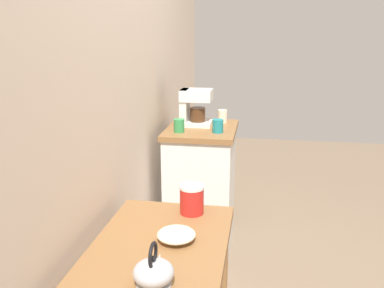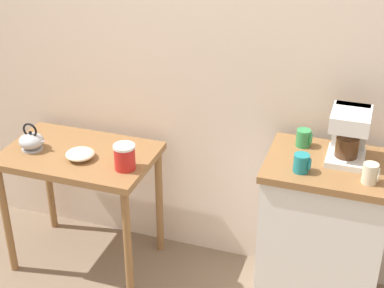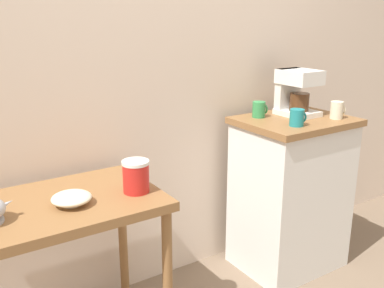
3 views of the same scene
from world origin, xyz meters
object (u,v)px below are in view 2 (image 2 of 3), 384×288
at_px(teakettle, 32,141).
at_px(canister_enamel, 125,157).
at_px(bowl_stoneware, 80,154).
at_px(mug_small_cream, 371,173).
at_px(coffee_maker, 349,132).
at_px(mug_dark_teal, 302,163).
at_px(mug_tall_green, 304,138).

xyz_separation_m(teakettle, canister_enamel, (0.58, -0.03, 0.02)).
height_order(bowl_stoneware, canister_enamel, canister_enamel).
height_order(bowl_stoneware, teakettle, teakettle).
bearing_deg(mug_small_cream, canister_enamel, 178.96).
bearing_deg(teakettle, coffee_maker, 4.93).
xyz_separation_m(mug_dark_teal, mug_small_cream, (0.31, -0.00, 0.00)).
bearing_deg(teakettle, canister_enamel, -3.02).
xyz_separation_m(canister_enamel, mug_small_cream, (1.23, -0.02, 0.15)).
relative_size(mug_dark_teal, mug_small_cream, 0.93).
distance_m(teakettle, coffee_maker, 1.71).
height_order(coffee_maker, mug_small_cream, coffee_maker).
relative_size(teakettle, mug_tall_green, 1.91).
relative_size(bowl_stoneware, coffee_maker, 0.61).
xyz_separation_m(teakettle, mug_small_cream, (1.81, -0.05, 0.16)).
relative_size(bowl_stoneware, mug_small_cream, 1.64).
distance_m(teakettle, mug_dark_teal, 1.51).
bearing_deg(teakettle, mug_tall_green, 8.00).
distance_m(mug_dark_teal, mug_tall_green, 0.26).
bearing_deg(mug_small_cream, teakettle, 178.32).
bearing_deg(mug_tall_green, canister_enamel, -165.03).
distance_m(canister_enamel, mug_dark_teal, 0.93).
height_order(canister_enamel, coffee_maker, coffee_maker).
height_order(canister_enamel, mug_small_cream, mug_small_cream).
bearing_deg(mug_dark_teal, canister_enamel, 178.65).
relative_size(teakettle, mug_dark_teal, 1.91).
relative_size(bowl_stoneware, teakettle, 0.93).
bearing_deg(teakettle, mug_dark_teal, -2.00).
bearing_deg(bowl_stoneware, mug_dark_teal, -1.88).
bearing_deg(bowl_stoneware, canister_enamel, -3.65).
bearing_deg(mug_small_cream, coffee_maker, 121.98).
bearing_deg(canister_enamel, bowl_stoneware, 176.35).
distance_m(canister_enamel, coffee_maker, 1.14).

